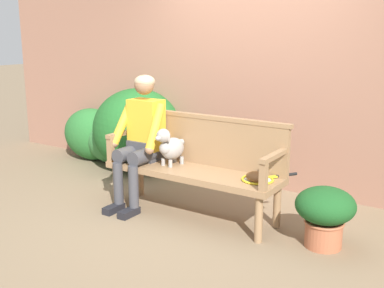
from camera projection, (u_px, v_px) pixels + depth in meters
The scene contains 14 objects.
ground_plane at pixel (192, 215), 4.71m from camera, with size 40.00×40.00×0.00m, color #7A664C.
brick_garden_fence at pixel (257, 74), 5.53m from camera, with size 8.00×0.30×2.56m, color #936651.
hedge_bush_far_right at pixel (137, 130), 6.16m from camera, with size 1.15×1.11×1.06m, color #1E5B23.
hedge_bush_far_left at pixel (92, 134), 6.70m from camera, with size 0.92×0.59×0.72m, color #286B2D.
hedge_bush_mid_right at pixel (115, 140), 6.51m from camera, with size 0.81×0.69×0.64m, color #337538.
garden_bench at pixel (192, 175), 4.62m from camera, with size 1.78×0.51×0.47m.
bench_backrest at pixel (204, 139), 4.73m from camera, with size 1.82×0.06×0.50m.
bench_armrest_left_end at pixel (119, 140), 4.94m from camera, with size 0.06×0.51×0.28m.
bench_armrest_right_end at pixel (270, 164), 4.03m from camera, with size 0.06×0.51×0.28m.
person_seated at pixel (141, 135), 4.86m from camera, with size 0.56×0.65×1.34m.
dog_on_bench at pixel (170, 146), 4.70m from camera, with size 0.22×0.39×0.38m.
tennis_racket at pixel (260, 179), 4.27m from camera, with size 0.44×0.55×0.03m.
baseball_glove at pixel (256, 177), 4.21m from camera, with size 0.22×0.17×0.09m, color brown.
potted_plant at pixel (325, 212), 3.97m from camera, with size 0.50×0.50×0.52m.
Camera 1 is at (2.44, -3.69, 1.77)m, focal length 44.80 mm.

